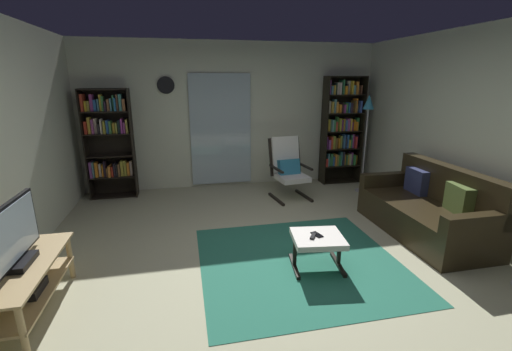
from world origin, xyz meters
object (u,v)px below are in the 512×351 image
at_px(television, 13,237).
at_px(bookshelf_near_tv, 109,139).
at_px(floor_lamp_by_shelf, 368,115).
at_px(cell_phone, 317,235).
at_px(wall_clock, 166,85).
at_px(bookshelf_near_sofa, 341,127).
at_px(tv_stand, 22,283).
at_px(leather_sofa, 428,211).
at_px(lounge_armchair, 288,166).
at_px(ottoman, 318,241).
at_px(tv_remote, 313,236).

xyz_separation_m(television, bookshelf_near_tv, (0.18, 3.13, 0.26)).
bearing_deg(floor_lamp_by_shelf, bookshelf_near_tv, 171.37).
relative_size(cell_phone, wall_clock, 0.48).
bearing_deg(bookshelf_near_sofa, television, -144.00).
bearing_deg(bookshelf_near_sofa, tv_stand, -143.97).
xyz_separation_m(tv_stand, leather_sofa, (4.42, 0.72, -0.00)).
height_order(lounge_armchair, ottoman, lounge_armchair).
bearing_deg(television, ottoman, 4.45).
bearing_deg(wall_clock, ottoman, -63.37).
bearing_deg(tv_remote, floor_lamp_by_shelf, 84.50).
relative_size(bookshelf_near_tv, ottoman, 3.12).
xyz_separation_m(lounge_armchair, floor_lamp_by_shelf, (1.39, 0.01, 0.82)).
height_order(ottoman, cell_phone, cell_phone).
bearing_deg(cell_phone, tv_stand, 168.14).
height_order(tv_remote, wall_clock, wall_clock).
height_order(bookshelf_near_tv, bookshelf_near_sofa, bookshelf_near_sofa).
bearing_deg(bookshelf_near_tv, floor_lamp_by_shelf, -8.63).
bearing_deg(ottoman, leather_sofa, 16.22).
distance_m(lounge_armchair, floor_lamp_by_shelf, 1.62).
bearing_deg(tv_remote, wall_clock, 148.85).
bearing_deg(tv_stand, wall_clock, 71.19).
relative_size(tv_stand, lounge_armchair, 1.17).
distance_m(leather_sofa, ottoman, 1.79).
bearing_deg(television, floor_lamp_by_shelf, 29.04).
height_order(bookshelf_near_tv, cell_phone, bookshelf_near_tv).
distance_m(tv_stand, ottoman, 2.71).
distance_m(bookshelf_near_tv, wall_clock, 1.31).
bearing_deg(bookshelf_near_sofa, floor_lamp_by_shelf, -76.83).
height_order(tv_stand, cell_phone, tv_stand).
distance_m(leather_sofa, floor_lamp_by_shelf, 2.06).
height_order(cell_phone, wall_clock, wall_clock).
relative_size(television, bookshelf_near_sofa, 0.41).
xyz_separation_m(floor_lamp_by_shelf, wall_clock, (-3.33, 0.85, 0.49)).
distance_m(television, floor_lamp_by_shelf, 5.15).
height_order(leather_sofa, wall_clock, wall_clock).
height_order(tv_stand, bookshelf_near_tv, bookshelf_near_tv).
bearing_deg(leather_sofa, cell_phone, -164.45).
distance_m(bookshelf_near_sofa, floor_lamp_by_shelf, 0.73).
bearing_deg(leather_sofa, ottoman, -163.78).
bearing_deg(floor_lamp_by_shelf, tv_stand, -150.93).
bearing_deg(television, cell_phone, 4.89).
height_order(tv_stand, lounge_armchair, lounge_armchair).
xyz_separation_m(lounge_armchair, wall_clock, (-1.94, 0.86, 1.32)).
height_order(bookshelf_near_sofa, wall_clock, bookshelf_near_sofa).
bearing_deg(tv_stand, bookshelf_near_tv, 86.76).
xyz_separation_m(ottoman, cell_phone, (-0.00, 0.02, 0.07)).
bearing_deg(floor_lamp_by_shelf, ottoman, -127.89).
bearing_deg(tv_remote, bookshelf_near_tv, 163.23).
xyz_separation_m(leather_sofa, cell_phone, (-1.72, -0.48, 0.06)).
distance_m(tv_stand, lounge_armchair, 3.96).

